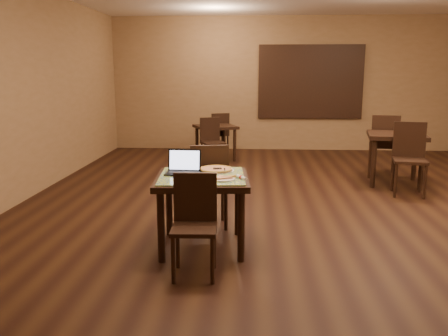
# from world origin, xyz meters

# --- Properties ---
(ground) EXTENTS (10.00, 10.00, 0.00)m
(ground) POSITION_xyz_m (0.00, 0.00, 0.00)
(ground) COLOR black
(ground) RESTS_ON ground
(wall_back) EXTENTS (8.00, 0.02, 3.00)m
(wall_back) POSITION_xyz_m (0.00, 5.00, 1.50)
(wall_back) COLOR olive
(wall_back) RESTS_ON ground
(wall_left) EXTENTS (0.02, 10.00, 3.00)m
(wall_left) POSITION_xyz_m (-4.00, 0.00, 1.50)
(wall_left) COLOR olive
(wall_left) RESTS_ON ground
(mural) EXTENTS (2.34, 0.05, 1.64)m
(mural) POSITION_xyz_m (0.50, 4.96, 1.55)
(mural) COLOR #295E96
(mural) RESTS_ON wall_back
(tiled_table) EXTENTS (0.98, 0.98, 0.76)m
(tiled_table) POSITION_xyz_m (-1.30, -1.32, 0.66)
(tiled_table) COLOR black
(tiled_table) RESTS_ON ground
(chair_main_near) EXTENTS (0.41, 0.41, 0.90)m
(chair_main_near) POSITION_xyz_m (-1.30, -1.94, 0.51)
(chair_main_near) COLOR black
(chair_main_near) RESTS_ON ground
(chair_main_far) EXTENTS (0.49, 0.49, 0.99)m
(chair_main_far) POSITION_xyz_m (-1.29, -0.71, 0.56)
(chair_main_far) COLOR black
(chair_main_far) RESTS_ON ground
(laptop) EXTENTS (0.36, 0.28, 0.23)m
(laptop) POSITION_xyz_m (-1.50, -1.22, 0.82)
(laptop) COLOR black
(laptop) RESTS_ON tiled_table
(plate) EXTENTS (0.24, 0.24, 0.01)m
(plate) POSITION_xyz_m (-1.08, -1.50, 0.77)
(plate) COLOR white
(plate) RESTS_ON tiled_table
(pizza_slice) EXTENTS (0.26, 0.26, 0.02)m
(pizza_slice) POSITION_xyz_m (-1.08, -1.50, 0.79)
(pizza_slice) COLOR beige
(pizza_slice) RESTS_ON plate
(pizza_pan) EXTENTS (0.39, 0.39, 0.01)m
(pizza_pan) POSITION_xyz_m (-1.18, -1.08, 0.77)
(pizza_pan) COLOR silver
(pizza_pan) RESTS_ON tiled_table
(pizza_whole) EXTENTS (0.35, 0.35, 0.02)m
(pizza_whole) POSITION_xyz_m (-1.18, -1.08, 0.78)
(pizza_whole) COLOR beige
(pizza_whole) RESTS_ON pizza_pan
(spatula) EXTENTS (0.11, 0.22, 0.01)m
(spatula) POSITION_xyz_m (-1.16, -1.10, 0.79)
(spatula) COLOR silver
(spatula) RESTS_ON pizza_whole
(napkin_roll) EXTENTS (0.11, 0.15, 0.04)m
(napkin_roll) POSITION_xyz_m (-0.90, -1.46, 0.78)
(napkin_roll) COLOR white
(napkin_roll) RESTS_ON tiled_table
(other_table_a) EXTENTS (1.01, 1.01, 0.82)m
(other_table_a) POSITION_xyz_m (1.50, 1.67, 0.68)
(other_table_a) COLOR black
(other_table_a) RESTS_ON ground
(other_table_a_chair_near) EXTENTS (0.53, 0.53, 1.06)m
(other_table_a_chair_near) POSITION_xyz_m (1.51, 1.05, 0.60)
(other_table_a_chair_near) COLOR black
(other_table_a_chair_near) RESTS_ON ground
(other_table_a_chair_far) EXTENTS (0.53, 0.53, 1.06)m
(other_table_a_chair_far) POSITION_xyz_m (1.48, 2.29, 0.60)
(other_table_a_chair_far) COLOR black
(other_table_a_chair_far) RESTS_ON ground
(other_table_b) EXTENTS (1.00, 1.00, 0.71)m
(other_table_b) POSITION_xyz_m (-1.55, 3.61, 0.59)
(other_table_b) COLOR black
(other_table_b) RESTS_ON ground
(other_table_b_chair_near) EXTENTS (0.52, 0.52, 0.91)m
(other_table_b_chair_near) POSITION_xyz_m (-1.58, 3.07, 0.52)
(other_table_b_chair_near) COLOR black
(other_table_b_chair_near) RESTS_ON ground
(other_table_b_chair_far) EXTENTS (0.52, 0.52, 0.91)m
(other_table_b_chair_far) POSITION_xyz_m (-1.51, 4.15, 0.52)
(other_table_b_chair_far) COLOR black
(other_table_b_chair_far) RESTS_ON ground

